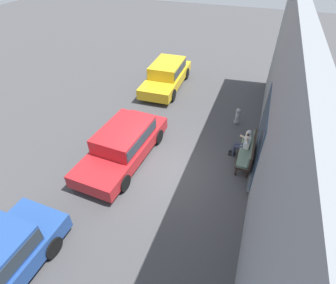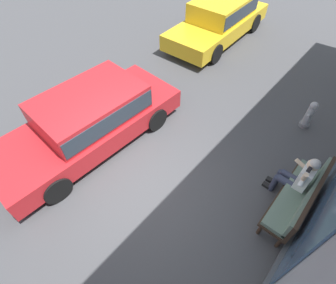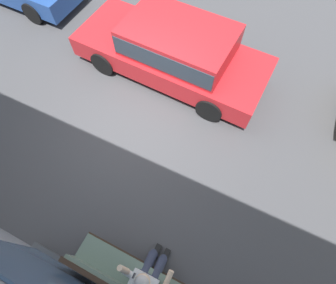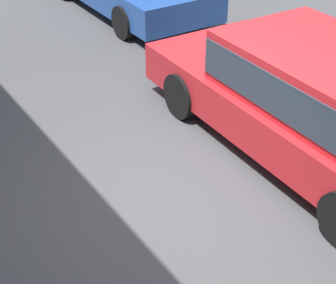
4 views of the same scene
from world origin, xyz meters
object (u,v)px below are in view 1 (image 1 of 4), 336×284
(bench, at_px, (248,151))
(person_on_phone, at_px, (244,143))
(fire_hydrant, at_px, (237,116))
(parked_car_near, at_px, (167,74))
(parked_car_mid, at_px, (124,142))

(bench, height_order, person_on_phone, person_on_phone)
(bench, xyz_separation_m, person_on_phone, (-0.28, -0.22, 0.13))
(fire_hydrant, bearing_deg, parked_car_near, -119.52)
(bench, height_order, fire_hydrant, bench)
(bench, relative_size, parked_car_mid, 0.41)
(person_on_phone, height_order, parked_car_mid, parked_car_mid)
(bench, xyz_separation_m, parked_car_near, (-5.09, -5.22, 0.23))
(person_on_phone, height_order, fire_hydrant, person_on_phone)
(parked_car_near, bearing_deg, person_on_phone, 46.13)
(bench, bearing_deg, person_on_phone, -141.68)
(bench, distance_m, parked_car_near, 7.30)
(fire_hydrant, bearing_deg, person_on_phone, 13.50)
(person_on_phone, bearing_deg, parked_car_mid, -69.60)
(parked_car_near, xyz_separation_m, parked_car_mid, (6.45, 0.58, -0.04))
(bench, xyz_separation_m, fire_hydrant, (-2.57, -0.77, -0.16))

